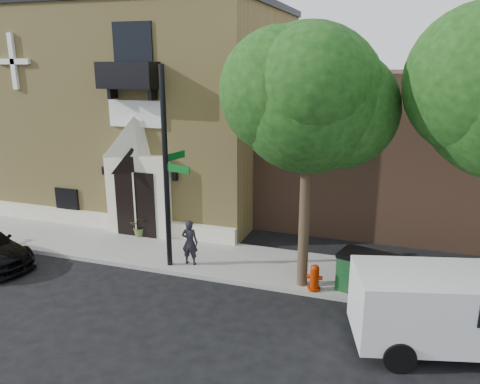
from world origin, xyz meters
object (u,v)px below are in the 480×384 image
(cargo_van, at_px, (467,309))
(pedestrian_near, at_px, (190,242))
(street_sign, at_px, (167,170))
(fire_hydrant, at_px, (315,278))
(dumpster, at_px, (370,273))

(cargo_van, bearing_deg, pedestrian_near, 150.55)
(street_sign, height_order, fire_hydrant, street_sign)
(street_sign, bearing_deg, fire_hydrant, 10.92)
(fire_hydrant, bearing_deg, cargo_van, -22.95)
(dumpster, bearing_deg, fire_hydrant, -150.09)
(pedestrian_near, bearing_deg, cargo_van, 161.81)
(fire_hydrant, height_order, pedestrian_near, pedestrian_near)
(cargo_van, distance_m, street_sign, 9.37)
(street_sign, bearing_deg, dumpster, 15.25)
(dumpster, bearing_deg, pedestrian_near, -165.85)
(street_sign, distance_m, pedestrian_near, 2.62)
(street_sign, relative_size, pedestrian_near, 4.21)
(fire_hydrant, bearing_deg, street_sign, 176.98)
(street_sign, xyz_separation_m, fire_hydrant, (4.94, -0.26, -2.91))
(street_sign, distance_m, dumpster, 7.06)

